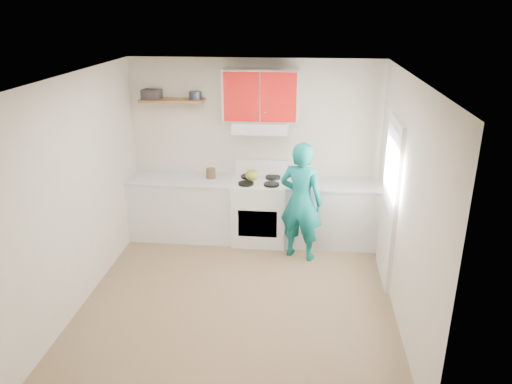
# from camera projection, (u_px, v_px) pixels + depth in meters

# --- Properties ---
(floor) EXTENTS (3.80, 3.80, 0.00)m
(floor) POSITION_uv_depth(u_px,v_px,m) (239.00, 298.00, 5.85)
(floor) COLOR brown
(floor) RESTS_ON ground
(ceiling) EXTENTS (3.60, 3.80, 0.04)m
(ceiling) POSITION_uv_depth(u_px,v_px,m) (236.00, 76.00, 4.93)
(ceiling) COLOR white
(ceiling) RESTS_ON floor
(back_wall) EXTENTS (3.60, 0.04, 2.60)m
(back_wall) POSITION_uv_depth(u_px,v_px,m) (255.00, 149.00, 7.16)
(back_wall) COLOR beige
(back_wall) RESTS_ON floor
(front_wall) EXTENTS (3.60, 0.04, 2.60)m
(front_wall) POSITION_uv_depth(u_px,v_px,m) (203.00, 290.00, 3.62)
(front_wall) COLOR beige
(front_wall) RESTS_ON floor
(left_wall) EXTENTS (0.04, 3.80, 2.60)m
(left_wall) POSITION_uv_depth(u_px,v_px,m) (80.00, 191.00, 5.56)
(left_wall) COLOR beige
(left_wall) RESTS_ON floor
(right_wall) EXTENTS (0.04, 3.80, 2.60)m
(right_wall) POSITION_uv_depth(u_px,v_px,m) (405.00, 203.00, 5.22)
(right_wall) COLOR beige
(right_wall) RESTS_ON floor
(door) EXTENTS (0.05, 0.85, 2.05)m
(door) POSITION_uv_depth(u_px,v_px,m) (390.00, 202.00, 5.97)
(door) COLOR white
(door) RESTS_ON floor
(door_glass) EXTENTS (0.01, 0.55, 0.95)m
(door_glass) POSITION_uv_depth(u_px,v_px,m) (391.00, 169.00, 5.82)
(door_glass) COLOR white
(door_glass) RESTS_ON door
(counter_left) EXTENTS (1.52, 0.60, 0.90)m
(counter_left) POSITION_uv_depth(u_px,v_px,m) (183.00, 208.00, 7.28)
(counter_left) COLOR silver
(counter_left) RESTS_ON floor
(counter_right) EXTENTS (1.32, 0.60, 0.90)m
(counter_right) POSITION_uv_depth(u_px,v_px,m) (331.00, 214.00, 7.07)
(counter_right) COLOR silver
(counter_right) RESTS_ON floor
(stove) EXTENTS (0.76, 0.65, 0.92)m
(stove) POSITION_uv_depth(u_px,v_px,m) (260.00, 211.00, 7.14)
(stove) COLOR white
(stove) RESTS_ON floor
(range_hood) EXTENTS (0.76, 0.44, 0.15)m
(range_hood) POSITION_uv_depth(u_px,v_px,m) (261.00, 126.00, 6.80)
(range_hood) COLOR silver
(range_hood) RESTS_ON back_wall
(upper_cabinets) EXTENTS (1.02, 0.33, 0.70)m
(upper_cabinets) POSITION_uv_depth(u_px,v_px,m) (261.00, 95.00, 6.70)
(upper_cabinets) COLOR #B1120F
(upper_cabinets) RESTS_ON back_wall
(shelf) EXTENTS (0.90, 0.30, 0.04)m
(shelf) POSITION_uv_depth(u_px,v_px,m) (172.00, 100.00, 6.87)
(shelf) COLOR brown
(shelf) RESTS_ON back_wall
(books) EXTENTS (0.28, 0.22, 0.13)m
(books) POSITION_uv_depth(u_px,v_px,m) (152.00, 94.00, 6.86)
(books) COLOR #362F31
(books) RESTS_ON shelf
(tin) EXTENTS (0.22, 0.22, 0.11)m
(tin) POSITION_uv_depth(u_px,v_px,m) (195.00, 95.00, 6.84)
(tin) COLOR #333D4C
(tin) RESTS_ON shelf
(kettle) EXTENTS (0.22, 0.22, 0.16)m
(kettle) POSITION_uv_depth(u_px,v_px,m) (252.00, 175.00, 6.99)
(kettle) COLOR olive
(kettle) RESTS_ON stove
(crock) EXTENTS (0.17, 0.17, 0.16)m
(crock) POSITION_uv_depth(u_px,v_px,m) (211.00, 174.00, 7.09)
(crock) COLOR #4E3522
(crock) RESTS_ON counter_left
(cutting_board) EXTENTS (0.30, 0.22, 0.02)m
(cutting_board) POSITION_uv_depth(u_px,v_px,m) (312.00, 183.00, 6.97)
(cutting_board) COLOR olive
(cutting_board) RESTS_ON counter_right
(silicone_mat) EXTENTS (0.30, 0.26, 0.01)m
(silicone_mat) POSITION_uv_depth(u_px,v_px,m) (362.00, 186.00, 6.84)
(silicone_mat) COLOR red
(silicone_mat) RESTS_ON counter_right
(person) EXTENTS (0.70, 0.57, 1.64)m
(person) POSITION_uv_depth(u_px,v_px,m) (301.00, 202.00, 6.53)
(person) COLOR #0C6C6A
(person) RESTS_ON floor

